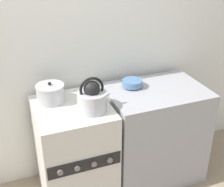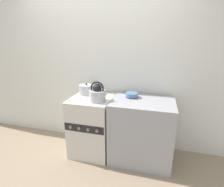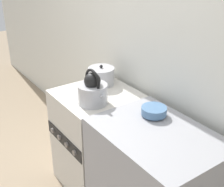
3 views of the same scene
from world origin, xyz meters
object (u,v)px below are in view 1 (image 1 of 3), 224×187
Objects in this scene: kettle at (92,98)px; cooking_pot at (51,93)px; stove at (75,152)px; enamel_bowl at (132,83)px.

cooking_pot is at bearing 136.89° from kettle.
kettle is at bearing -39.64° from stove.
kettle is 1.22× the size of cooking_pot.
kettle is 1.58× the size of enamel_bowl.
cooking_pot reaches higher than stove.
kettle is (0.14, -0.11, 0.55)m from stove.
kettle is at bearing -43.11° from cooking_pot.
cooking_pot reaches higher than enamel_bowl.
enamel_bowl is at bearing 11.07° from stove.
kettle reaches higher than stove.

